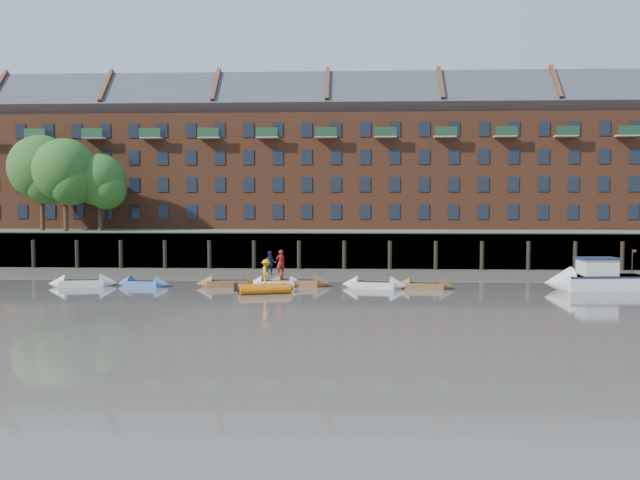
# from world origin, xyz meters

# --- Properties ---
(ground) EXTENTS (220.00, 220.00, 0.00)m
(ground) POSITION_xyz_m (0.00, 0.00, 0.00)
(ground) COLOR #605952
(ground) RESTS_ON ground
(foreshore) EXTENTS (110.00, 8.00, 0.50)m
(foreshore) POSITION_xyz_m (0.00, 18.00, 0.00)
(foreshore) COLOR #3D382F
(foreshore) RESTS_ON ground
(mud_band) EXTENTS (110.00, 1.60, 0.10)m
(mud_band) POSITION_xyz_m (0.00, 14.60, 0.00)
(mud_band) COLOR #4C4336
(mud_band) RESTS_ON ground
(river_wall) EXTENTS (110.00, 1.23, 3.30)m
(river_wall) POSITION_xyz_m (-0.00, 22.38, 1.59)
(river_wall) COLOR #2D2A26
(river_wall) RESTS_ON ground
(bank_terrace) EXTENTS (110.00, 28.00, 3.20)m
(bank_terrace) POSITION_xyz_m (0.00, 36.00, 1.60)
(bank_terrace) COLOR #5E594D
(bank_terrace) RESTS_ON ground
(apartment_terrace) EXTENTS (80.60, 15.56, 20.98)m
(apartment_terrace) POSITION_xyz_m (-0.00, 36.99, 12.82)
(apartment_terrace) COLOR brown
(apartment_terrace) RESTS_ON bank_terrace
(tree_cluster) EXTENTS (11.76, 7.74, 9.40)m
(tree_cluster) POSITION_xyz_m (-25.62, 27.35, 9.00)
(tree_cluster) COLOR #3A281C
(tree_cluster) RESTS_ON bank_terrace
(rowboat_0) EXTENTS (4.89, 2.30, 1.37)m
(rowboat_0) POSITION_xyz_m (-16.44, 9.32, 0.24)
(rowboat_0) COLOR silver
(rowboat_0) RESTS_ON ground
(rowboat_1) EXTENTS (4.10, 1.84, 1.15)m
(rowboat_1) POSITION_xyz_m (-12.13, 9.50, 0.20)
(rowboat_1) COLOR #466DBF
(rowboat_1) RESTS_ON ground
(rowboat_2) EXTENTS (4.65, 2.03, 1.30)m
(rowboat_2) POSITION_xyz_m (-6.11, 9.71, 0.23)
(rowboat_2) COLOR brown
(rowboat_2) RESTS_ON ground
(rowboat_3) EXTENTS (4.13, 1.39, 1.18)m
(rowboat_3) POSITION_xyz_m (-2.68, 9.88, 0.21)
(rowboat_3) COLOR silver
(rowboat_3) RESTS_ON ground
(rowboat_4) EXTENTS (4.78, 1.75, 1.36)m
(rowboat_4) POSITION_xyz_m (-1.18, 10.12, 0.24)
(rowboat_4) COLOR brown
(rowboat_4) RESTS_ON ground
(rowboat_5) EXTENTS (4.73, 2.21, 1.32)m
(rowboat_5) POSITION_xyz_m (4.23, 9.32, 0.23)
(rowboat_5) COLOR silver
(rowboat_5) RESTS_ON ground
(rowboat_6) EXTENTS (4.16, 1.67, 1.17)m
(rowboat_6) POSITION_xyz_m (7.69, 9.13, 0.21)
(rowboat_6) COLOR brown
(rowboat_6) RESTS_ON ground
(rib_tender) EXTENTS (3.75, 2.63, 0.63)m
(rib_tender) POSITION_xyz_m (-2.98, 6.49, 0.27)
(rib_tender) COLOR #D05D0A
(rib_tender) RESTS_ON ground
(motor_launch) EXTENTS (6.99, 2.80, 2.81)m
(motor_launch) POSITION_xyz_m (18.74, 9.17, 0.72)
(motor_launch) COLOR silver
(motor_launch) RESTS_ON ground
(person_rower_a) EXTENTS (0.79, 0.71, 1.82)m
(person_rower_a) POSITION_xyz_m (-2.38, 9.84, 1.70)
(person_rower_a) COLOR maroon
(person_rower_a) RESTS_ON rowboat_3
(person_rower_b) EXTENTS (0.94, 0.79, 1.70)m
(person_rower_b) POSITION_xyz_m (-3.13, 10.17, 1.65)
(person_rower_b) COLOR #19233F
(person_rower_b) RESTS_ON rowboat_3
(person_rib_crew) EXTENTS (0.88, 1.19, 1.64)m
(person_rib_crew) POSITION_xyz_m (-2.98, 6.42, 1.41)
(person_rib_crew) COLOR orange
(person_rib_crew) RESTS_ON rib_tender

